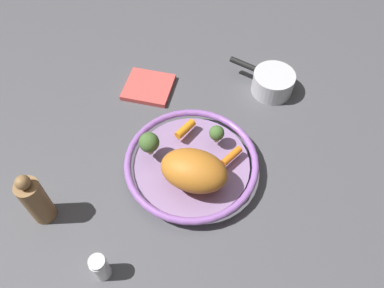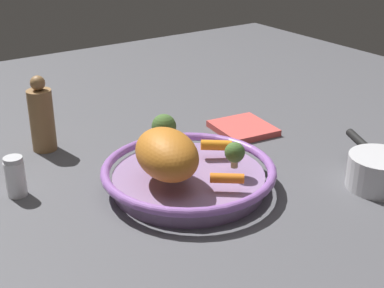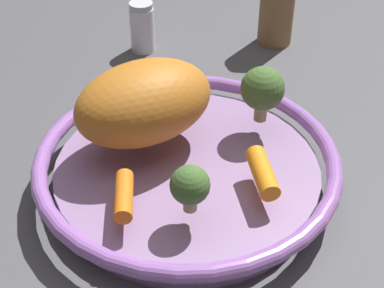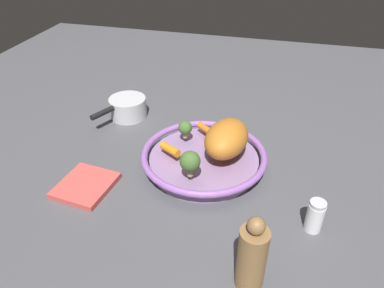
% 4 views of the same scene
% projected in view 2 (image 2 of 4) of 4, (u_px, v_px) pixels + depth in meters
% --- Properties ---
extents(ground_plane, '(2.10, 2.10, 0.00)m').
position_uv_depth(ground_plane, '(189.00, 188.00, 1.00)').
color(ground_plane, '#4C4C51').
extents(serving_bowl, '(0.32, 0.32, 0.05)m').
position_uv_depth(serving_bowl, '(189.00, 176.00, 0.99)').
color(serving_bowl, '#8E709E').
rests_on(serving_bowl, ground_plane).
extents(roast_chicken_piece, '(0.12, 0.16, 0.08)m').
position_uv_depth(roast_chicken_piece, '(167.00, 154.00, 0.93)').
color(roast_chicken_piece, '#C16F23').
rests_on(roast_chicken_piece, serving_bowl).
extents(baby_carrot_right, '(0.06, 0.05, 0.02)m').
position_uv_depth(baby_carrot_right, '(216.00, 145.00, 1.04)').
color(baby_carrot_right, orange).
rests_on(baby_carrot_right, serving_bowl).
extents(baby_carrot_near_rim, '(0.06, 0.05, 0.02)m').
position_uv_depth(baby_carrot_near_rim, '(227.00, 178.00, 0.92)').
color(baby_carrot_near_rim, orange).
rests_on(baby_carrot_near_rim, serving_bowl).
extents(broccoli_floret_small, '(0.05, 0.05, 0.06)m').
position_uv_depth(broccoli_floret_small, '(164.00, 127.00, 1.05)').
color(broccoli_floret_small, tan).
rests_on(broccoli_floret_small, serving_bowl).
extents(broccoli_floret_large, '(0.04, 0.04, 0.05)m').
position_uv_depth(broccoli_floret_large, '(235.00, 153.00, 0.96)').
color(broccoli_floret_large, tan).
rests_on(broccoli_floret_large, serving_bowl).
extents(salt_shaker, '(0.03, 0.03, 0.07)m').
position_uv_depth(salt_shaker, '(15.00, 177.00, 0.96)').
color(salt_shaker, white).
rests_on(salt_shaker, ground_plane).
extents(pepper_mill, '(0.05, 0.05, 0.16)m').
position_uv_depth(pepper_mill, '(42.00, 118.00, 1.13)').
color(pepper_mill, olive).
rests_on(pepper_mill, ground_plane).
extents(saucepan, '(0.12, 0.18, 0.06)m').
position_uv_depth(saucepan, '(378.00, 171.00, 0.99)').
color(saucepan, silver).
rests_on(saucepan, ground_plane).
extents(dish_towel, '(0.13, 0.14, 0.01)m').
position_uv_depth(dish_towel, '(243.00, 128.00, 1.24)').
color(dish_towel, '#D14C47').
rests_on(dish_towel, ground_plane).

